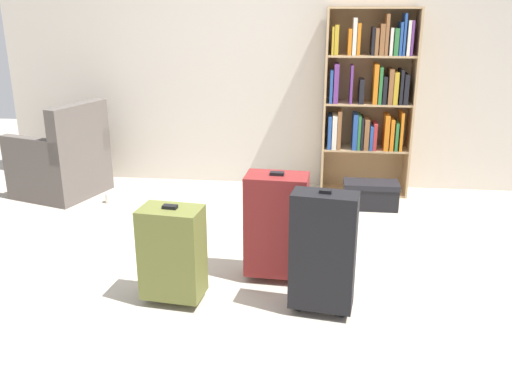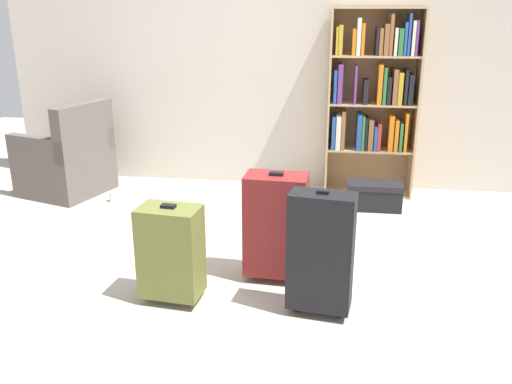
{
  "view_description": "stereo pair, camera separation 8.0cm",
  "coord_description": "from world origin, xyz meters",
  "px_view_note": "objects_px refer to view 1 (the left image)",
  "views": [
    {
      "loc": [
        0.34,
        -3.34,
        1.75
      ],
      "look_at": [
        -0.06,
        0.14,
        0.55
      ],
      "focal_mm": 38.29,
      "sensor_mm": 36.0,
      "label": 1
    },
    {
      "loc": [
        0.42,
        -3.33,
        1.75
      ],
      "look_at": [
        -0.06,
        0.14,
        0.55
      ],
      "focal_mm": 38.29,
      "sensor_mm": 36.0,
      "label": 2
    }
  ],
  "objects_px": {
    "armchair": "(63,163)",
    "storage_box": "(371,194)",
    "suitcase_dark_red": "(276,224)",
    "mug": "(110,198)",
    "suitcase_black": "(323,251)",
    "suitcase_olive": "(172,252)",
    "bookshelf": "(369,96)"
  },
  "relations": [
    {
      "from": "suitcase_black",
      "to": "suitcase_dark_red",
      "type": "bearing_deg",
      "value": 126.1
    },
    {
      "from": "armchair",
      "to": "suitcase_dark_red",
      "type": "relative_size",
      "value": 1.2
    },
    {
      "from": "bookshelf",
      "to": "suitcase_olive",
      "type": "bearing_deg",
      "value": -119.96
    },
    {
      "from": "armchair",
      "to": "suitcase_olive",
      "type": "relative_size",
      "value": 1.41
    },
    {
      "from": "suitcase_dark_red",
      "to": "suitcase_black",
      "type": "height_order",
      "value": "suitcase_black"
    },
    {
      "from": "suitcase_olive",
      "to": "suitcase_dark_red",
      "type": "bearing_deg",
      "value": 32.38
    },
    {
      "from": "suitcase_dark_red",
      "to": "suitcase_black",
      "type": "bearing_deg",
      "value": -53.9
    },
    {
      "from": "armchair",
      "to": "suitcase_black",
      "type": "bearing_deg",
      "value": -37.67
    },
    {
      "from": "suitcase_black",
      "to": "mug",
      "type": "bearing_deg",
      "value": 138.72
    },
    {
      "from": "storage_box",
      "to": "suitcase_olive",
      "type": "relative_size",
      "value": 0.77
    },
    {
      "from": "mug",
      "to": "storage_box",
      "type": "bearing_deg",
      "value": 3.34
    },
    {
      "from": "bookshelf",
      "to": "suitcase_olive",
      "type": "distance_m",
      "value": 2.72
    },
    {
      "from": "bookshelf",
      "to": "suitcase_olive",
      "type": "relative_size",
      "value": 2.74
    },
    {
      "from": "mug",
      "to": "suitcase_black",
      "type": "xyz_separation_m",
      "value": [
        1.97,
        -1.72,
        0.36
      ]
    },
    {
      "from": "armchair",
      "to": "suitcase_olive",
      "type": "distance_m",
      "value": 2.46
    },
    {
      "from": "bookshelf",
      "to": "suitcase_black",
      "type": "relative_size",
      "value": 2.24
    },
    {
      "from": "armchair",
      "to": "suitcase_black",
      "type": "relative_size",
      "value": 1.16
    },
    {
      "from": "storage_box",
      "to": "suitcase_black",
      "type": "height_order",
      "value": "suitcase_black"
    },
    {
      "from": "suitcase_olive",
      "to": "bookshelf",
      "type": "bearing_deg",
      "value": 60.04
    },
    {
      "from": "bookshelf",
      "to": "suitcase_olive",
      "type": "height_order",
      "value": "bookshelf"
    },
    {
      "from": "mug",
      "to": "suitcase_dark_red",
      "type": "height_order",
      "value": "suitcase_dark_red"
    },
    {
      "from": "suitcase_dark_red",
      "to": "suitcase_black",
      "type": "distance_m",
      "value": 0.51
    },
    {
      "from": "mug",
      "to": "suitcase_dark_red",
      "type": "xyz_separation_m",
      "value": [
        1.66,
        -1.31,
        0.34
      ]
    },
    {
      "from": "armchair",
      "to": "storage_box",
      "type": "relative_size",
      "value": 1.83
    },
    {
      "from": "bookshelf",
      "to": "suitcase_olive",
      "type": "xyz_separation_m",
      "value": [
        -1.32,
        -2.29,
        -0.62
      ]
    },
    {
      "from": "suitcase_dark_red",
      "to": "suitcase_olive",
      "type": "xyz_separation_m",
      "value": [
        -0.6,
        -0.38,
        -0.06
      ]
    },
    {
      "from": "mug",
      "to": "suitcase_dark_red",
      "type": "relative_size",
      "value": 0.16
    },
    {
      "from": "bookshelf",
      "to": "storage_box",
      "type": "bearing_deg",
      "value": -86.63
    },
    {
      "from": "bookshelf",
      "to": "suitcase_dark_red",
      "type": "height_order",
      "value": "bookshelf"
    },
    {
      "from": "bookshelf",
      "to": "mug",
      "type": "distance_m",
      "value": 2.62
    },
    {
      "from": "mug",
      "to": "suitcase_olive",
      "type": "xyz_separation_m",
      "value": [
        1.06,
        -1.69,
        0.28
      ]
    },
    {
      "from": "armchair",
      "to": "suitcase_black",
      "type": "xyz_separation_m",
      "value": [
        2.49,
        -1.92,
        0.09
      ]
    }
  ]
}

